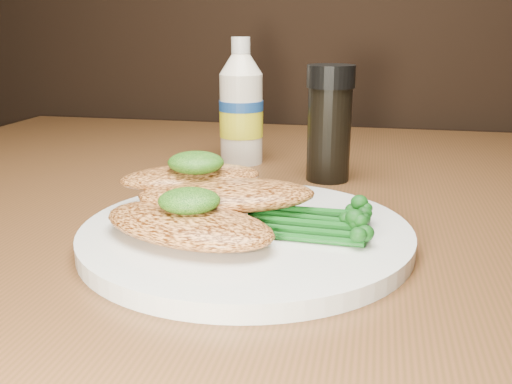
# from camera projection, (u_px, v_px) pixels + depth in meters

# --- Properties ---
(plate) EXTENTS (0.27, 0.27, 0.01)m
(plate) POSITION_uv_depth(u_px,v_px,m) (246.00, 234.00, 0.46)
(plate) COLOR white
(plate) RESTS_ON dining_table
(chicken_front) EXTENTS (0.16, 0.12, 0.02)m
(chicken_front) POSITION_uv_depth(u_px,v_px,m) (188.00, 224.00, 0.43)
(chicken_front) COLOR #DF8C47
(chicken_front) RESTS_ON plate
(chicken_mid) EXTENTS (0.16, 0.11, 0.02)m
(chicken_mid) POSITION_uv_depth(u_px,v_px,m) (227.00, 195.00, 0.47)
(chicken_mid) COLOR #DF8C47
(chicken_mid) RESTS_ON plate
(chicken_back) EXTENTS (0.14, 0.11, 0.02)m
(chicken_back) POSITION_uv_depth(u_px,v_px,m) (191.00, 177.00, 0.50)
(chicken_back) COLOR #DF8C47
(chicken_back) RESTS_ON plate
(pesto_front) EXTENTS (0.05, 0.05, 0.02)m
(pesto_front) POSITION_uv_depth(u_px,v_px,m) (189.00, 201.00, 0.43)
(pesto_front) COLOR black
(pesto_front) RESTS_ON chicken_front
(pesto_back) EXTENTS (0.05, 0.05, 0.02)m
(pesto_back) POSITION_uv_depth(u_px,v_px,m) (196.00, 163.00, 0.49)
(pesto_back) COLOR black
(pesto_back) RESTS_ON chicken_back
(broccolini_bundle) EXTENTS (0.13, 0.10, 0.02)m
(broccolini_bundle) POSITION_uv_depth(u_px,v_px,m) (306.00, 216.00, 0.45)
(broccolini_bundle) COLOR #115015
(broccolini_bundle) RESTS_ON plate
(mayo_bottle) EXTENTS (0.06, 0.06, 0.16)m
(mayo_bottle) POSITION_uv_depth(u_px,v_px,m) (241.00, 101.00, 0.71)
(mayo_bottle) COLOR white
(mayo_bottle) RESTS_ON dining_table
(pepper_grinder) EXTENTS (0.06, 0.06, 0.13)m
(pepper_grinder) POSITION_uv_depth(u_px,v_px,m) (329.00, 124.00, 0.63)
(pepper_grinder) COLOR black
(pepper_grinder) RESTS_ON dining_table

